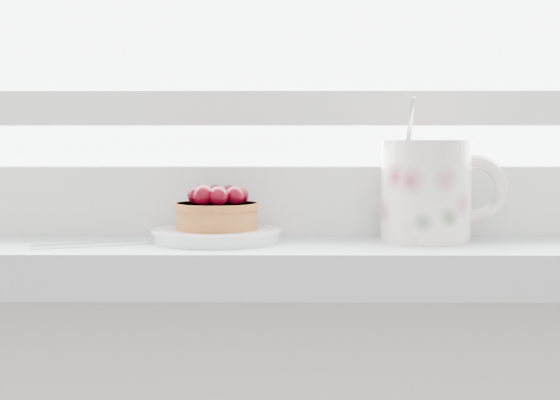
{
  "coord_description": "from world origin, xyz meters",
  "views": [
    {
      "loc": [
        -0.02,
        1.15,
        1.03
      ],
      "look_at": [
        -0.02,
        1.88,
        0.98
      ],
      "focal_mm": 50.0,
      "sensor_mm": 36.0,
      "label": 1
    }
  ],
  "objects_px": {
    "saucer": "(217,235)",
    "floral_mug": "(429,189)",
    "raspberry_tart": "(217,210)",
    "fork": "(124,243)"
  },
  "relations": [
    {
      "from": "saucer",
      "to": "raspberry_tart",
      "type": "distance_m",
      "value": 0.02
    },
    {
      "from": "saucer",
      "to": "floral_mug",
      "type": "height_order",
      "value": "floral_mug"
    },
    {
      "from": "floral_mug",
      "to": "fork",
      "type": "xyz_separation_m",
      "value": [
        -0.29,
        -0.03,
        -0.05
      ]
    },
    {
      "from": "raspberry_tart",
      "to": "fork",
      "type": "height_order",
      "value": "raspberry_tart"
    },
    {
      "from": "floral_mug",
      "to": "raspberry_tart",
      "type": "bearing_deg",
      "value": -177.97
    },
    {
      "from": "floral_mug",
      "to": "fork",
      "type": "bearing_deg",
      "value": -173.86
    },
    {
      "from": "saucer",
      "to": "raspberry_tart",
      "type": "height_order",
      "value": "raspberry_tart"
    },
    {
      "from": "floral_mug",
      "to": "fork",
      "type": "relative_size",
      "value": 0.86
    },
    {
      "from": "saucer",
      "to": "fork",
      "type": "xyz_separation_m",
      "value": [
        -0.08,
        -0.02,
        -0.0
      ]
    },
    {
      "from": "floral_mug",
      "to": "saucer",
      "type": "bearing_deg",
      "value": -178.06
    }
  ]
}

